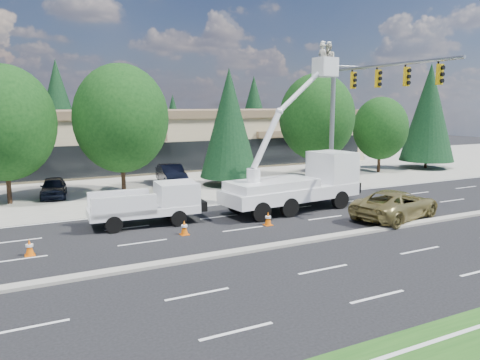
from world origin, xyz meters
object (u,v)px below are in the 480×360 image
signal_mast (354,104)px  bucket_truck (302,175)px  utility_pickup (152,208)px  minivan (396,204)px

signal_mast → bucket_truck: bearing=-163.9°
utility_pickup → bucket_truck: size_ratio=0.58×
utility_pickup → bucket_truck: (8.77, -0.55, 1.17)m
utility_pickup → bucket_truck: 8.87m
signal_mast → minivan: 7.96m
signal_mast → utility_pickup: size_ratio=1.83×
utility_pickup → minivan: size_ratio=1.00×
bucket_truck → utility_pickup: bearing=170.3°
signal_mast → utility_pickup: bearing=-176.4°
signal_mast → minivan: size_ratio=1.82×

